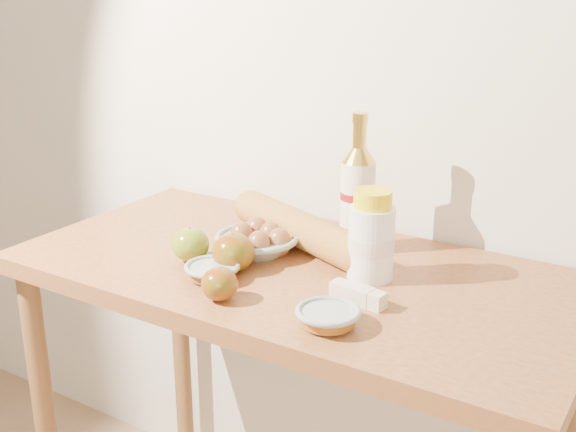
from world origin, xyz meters
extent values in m
cube|color=beige|center=(0.00, 1.51, 1.30)|extent=(3.50, 0.02, 2.60)
cube|color=#A86636|center=(0.00, 1.18, 0.88)|extent=(1.20, 0.60, 0.04)
cylinder|color=brown|center=(-0.55, 1.43, 0.43)|extent=(0.05, 0.05, 0.86)
cylinder|color=silver|center=(0.06, 1.33, 1.00)|extent=(0.08, 0.08, 0.20)
cylinder|color=maroon|center=(0.06, 1.33, 1.03)|extent=(0.08, 0.08, 0.02)
cone|color=gold|center=(0.06, 1.33, 1.12)|extent=(0.08, 0.08, 0.03)
cylinder|color=gold|center=(0.06, 1.33, 1.16)|extent=(0.03, 0.03, 0.05)
cylinder|color=gold|center=(0.06, 1.33, 1.20)|extent=(0.04, 0.04, 0.02)
cylinder|color=white|center=(0.16, 1.21, 0.97)|extent=(0.10, 0.10, 0.15)
cylinder|color=#F4D3CD|center=(0.16, 1.21, 0.97)|extent=(0.11, 0.11, 0.03)
cylinder|color=yellow|center=(0.16, 1.21, 1.07)|extent=(0.09, 0.09, 0.03)
torus|color=gray|center=(-0.11, 1.20, 0.94)|extent=(0.24, 0.24, 0.01)
ellipsoid|color=brown|center=(-0.15, 1.20, 0.93)|extent=(0.07, 0.07, 0.06)
ellipsoid|color=brown|center=(-0.09, 1.17, 0.93)|extent=(0.07, 0.07, 0.06)
ellipsoid|color=brown|center=(-0.10, 1.23, 0.93)|extent=(0.07, 0.07, 0.06)
ellipsoid|color=brown|center=(-0.14, 1.24, 0.93)|extent=(0.07, 0.07, 0.06)
ellipsoid|color=brown|center=(-0.06, 1.21, 0.93)|extent=(0.07, 0.07, 0.06)
cylinder|color=#C5893C|center=(-0.05, 1.28, 0.94)|extent=(0.40, 0.22, 0.08)
sphere|color=#C5893C|center=(-0.24, 1.36, 0.94)|extent=(0.10, 0.10, 0.08)
sphere|color=#C5893C|center=(0.14, 1.21, 0.94)|extent=(0.10, 0.10, 0.08)
ellipsoid|color=olive|center=(-0.21, 1.09, 0.94)|extent=(0.11, 0.11, 0.07)
cylinder|color=#472D17|center=(-0.21, 1.09, 0.97)|extent=(0.01, 0.01, 0.01)
ellipsoid|color=#99080A|center=(-0.04, 0.97, 0.93)|extent=(0.08, 0.08, 0.06)
cylinder|color=#53351B|center=(-0.04, 0.97, 0.96)|extent=(0.01, 0.01, 0.01)
ellipsoid|color=#941108|center=(-0.10, 1.09, 0.94)|extent=(0.09, 0.09, 0.08)
cylinder|color=#51381B|center=(-0.10, 1.09, 0.97)|extent=(0.01, 0.01, 0.01)
torus|color=#94A19C|center=(-0.11, 1.03, 0.93)|extent=(0.12, 0.12, 0.01)
cylinder|color=brown|center=(-0.11, 1.03, 0.92)|extent=(0.10, 0.10, 0.02)
torus|color=#929F9A|center=(0.19, 0.98, 0.93)|extent=(0.14, 0.14, 0.01)
cylinder|color=brown|center=(0.19, 0.98, 0.92)|extent=(0.11, 0.11, 0.02)
cube|color=beige|center=(0.19, 1.09, 0.92)|extent=(0.11, 0.05, 0.03)
cube|color=beige|center=(0.19, 1.09, 0.92)|extent=(0.06, 0.04, 0.03)
camera|label=1|loc=(0.73, -0.01, 1.49)|focal=45.00mm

